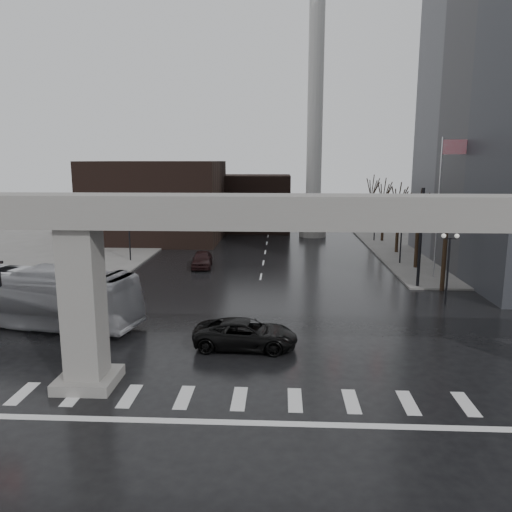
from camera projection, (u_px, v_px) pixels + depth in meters
The scene contains 23 objects.
ground at pixel (241, 388), 22.49m from camera, with size 160.00×160.00×0.00m, color black.
sidewalk_ne at pixel (495, 250), 56.50m from camera, with size 28.00×36.00×0.15m, color slate.
sidewalk_nw at pixel (47, 246), 59.07m from camera, with size 28.00×36.00×0.15m, color slate.
elevated_guideway at pixel (270, 238), 21.13m from camera, with size 48.00×2.60×8.70m.
building_far_left at pixel (158, 201), 63.43m from camera, with size 16.00×14.00×10.00m, color black.
building_far_mid at pixel (256, 203), 72.83m from camera, with size 10.00×10.00×8.00m, color black.
smokestack at pixel (315, 135), 64.78m from camera, with size 3.60×3.60×30.00m.
signal_mast_arm at pixel (373, 215), 39.38m from camera, with size 12.12×0.43×8.00m.
flagpole_assembly at pixel (443, 192), 41.89m from camera, with size 2.06×0.12×12.00m.
lamp_right_0 at pixel (449, 257), 34.90m from camera, with size 1.22×0.32×5.11m.
lamp_right_1 at pixel (402, 229), 48.63m from camera, with size 1.22×0.32×5.11m.
lamp_right_2 at pixel (375, 214), 62.36m from camera, with size 1.22×0.32×5.11m.
lamp_left_0 at pixel (71, 253), 36.23m from camera, with size 1.22×0.32×5.11m.
lamp_left_1 at pixel (129, 228), 49.96m from camera, with size 1.22×0.32×5.11m.
lamp_left_2 at pixel (162, 213), 63.69m from camera, with size 1.22×0.32×5.11m.
tree_right_0 at pixel (445, 256), 38.92m from camera, with size 1.09×1.58×7.50m.
tree_right_1 at pixel (417, 239), 46.75m from camera, with size 1.09×1.61×7.67m.
tree_right_2 at pixel (398, 227), 54.58m from camera, with size 1.10×1.63×7.85m.
tree_right_3 at pixel (383, 218), 62.42m from camera, with size 1.11×1.66×8.02m.
tree_right_4 at pixel (372, 211), 70.25m from camera, with size 1.12×1.69×8.19m.
pickup_truck at pixel (246, 334), 27.23m from camera, with size 2.61×5.66×1.57m, color black.
city_bus at pixel (35, 297), 30.68m from camera, with size 3.11×13.29×3.70m, color #AFAFB4.
far_car at pixel (202, 259), 47.76m from camera, with size 1.85×4.59×1.56m, color black.
Camera 1 is at (1.73, -20.90, 10.12)m, focal length 35.00 mm.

